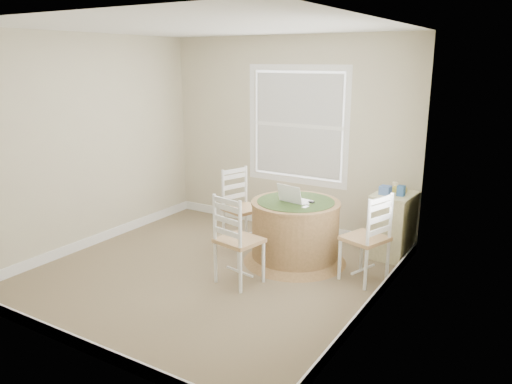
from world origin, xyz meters
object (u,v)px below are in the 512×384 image
Objects in this scene: chair_near at (239,240)px; chair_left at (243,209)px; chair_right at (365,238)px; corner_chest at (393,225)px; round_table at (295,229)px; laptop at (295,199)px.

chair_left is at bearing -48.01° from chair_near.
corner_chest is (0.05, 0.84, -0.09)m from chair_right.
round_table is 0.36m from laptop.
corner_chest is at bearing -52.03° from chair_left.
chair_right reaches higher than corner_chest.
laptop reaches higher than round_table.
chair_right is at bearing -90.49° from corner_chest.
chair_left is at bearing -157.62° from corner_chest.
chair_left is (-0.81, 0.15, 0.08)m from round_table.
chair_left is 0.87m from laptop.
chair_right is (1.67, -0.24, 0.00)m from chair_left.
round_table is at bearing -94.64° from chair_near.
laptop is at bearing -94.55° from chair_near.
chair_left is at bearing 174.94° from round_table.
chair_left is 2.64× the size of laptop.
round_table is at bearing -137.25° from corner_chest.
chair_right reaches higher than round_table.
chair_right is at bearing -134.77° from chair_near.
chair_near reaches higher than corner_chest.
chair_near is at bearing -122.95° from corner_chest.
round_table is 1.26× the size of chair_left.
chair_right is at bearing 0.04° from round_table.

